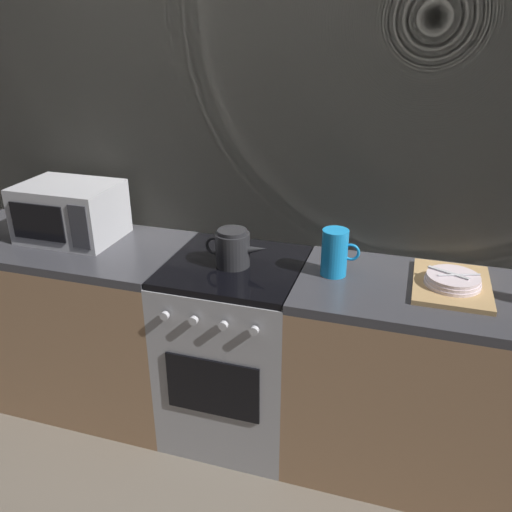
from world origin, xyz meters
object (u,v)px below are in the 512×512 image
object	(u,v)px
stove_unit	(236,349)
kettle	(233,248)
microwave	(70,211)
pitcher	(335,252)
dish_pile	(452,283)

from	to	relation	value
stove_unit	kettle	xyz separation A→B (m)	(0.00, -0.02, 0.53)
microwave	kettle	world-z (taller)	microwave
stove_unit	kettle	world-z (taller)	kettle
microwave	pitcher	distance (m)	1.30
microwave	dish_pile	world-z (taller)	microwave
dish_pile	pitcher	bearing A→B (deg)	-178.04
stove_unit	pitcher	distance (m)	0.70
pitcher	microwave	bearing A→B (deg)	178.68
stove_unit	kettle	bearing A→B (deg)	-84.87
stove_unit	pitcher	xyz separation A→B (m)	(0.44, 0.03, 0.55)
kettle	stove_unit	bearing A→B (deg)	95.13
kettle	pitcher	world-z (taller)	pitcher
stove_unit	dish_pile	bearing A→B (deg)	2.66
kettle	pitcher	bearing A→B (deg)	5.49
pitcher	stove_unit	bearing A→B (deg)	-176.57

